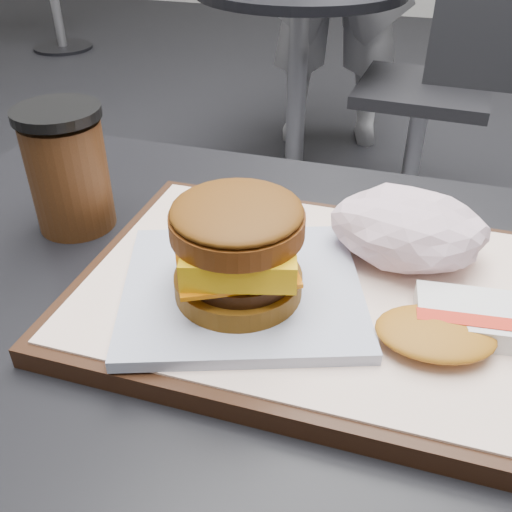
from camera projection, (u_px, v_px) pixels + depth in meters
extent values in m
cube|color=black|center=(253.00, 332.00, 0.49)|extent=(0.80, 0.60, 0.04)
cube|color=black|center=(306.00, 293.00, 0.48)|extent=(0.38, 0.28, 0.02)
cube|color=white|center=(307.00, 284.00, 0.48)|extent=(0.36, 0.26, 0.00)
cube|color=silver|center=(243.00, 289.00, 0.46)|extent=(0.24, 0.22, 0.01)
cylinder|color=brown|center=(238.00, 283.00, 0.45)|extent=(0.13, 0.13, 0.02)
cylinder|color=black|center=(240.00, 269.00, 0.44)|extent=(0.11, 0.11, 0.01)
cube|color=orange|center=(234.00, 258.00, 0.44)|extent=(0.12, 0.12, 0.00)
cube|color=yellow|center=(240.00, 248.00, 0.42)|extent=(0.10, 0.10, 0.02)
cylinder|color=brown|center=(237.00, 224.00, 0.42)|extent=(0.13, 0.13, 0.02)
ellipsoid|color=#66390E|center=(237.00, 211.00, 0.41)|extent=(0.12, 0.12, 0.02)
cube|color=silver|center=(478.00, 318.00, 0.43)|extent=(0.10, 0.06, 0.02)
cube|color=red|center=(481.00, 321.00, 0.41)|extent=(0.09, 0.02, 0.00)
ellipsoid|color=#B7751D|center=(435.00, 333.00, 0.41)|extent=(0.09, 0.07, 0.01)
cylinder|color=#3F210F|center=(69.00, 176.00, 0.56)|extent=(0.08, 0.08, 0.11)
cylinder|color=black|center=(56.00, 113.00, 0.52)|extent=(0.08, 0.08, 0.01)
cylinder|color=black|center=(293.00, 186.00, 2.29)|extent=(0.44, 0.44, 0.02)
cylinder|color=#A5A5AA|center=(296.00, 98.00, 2.08)|extent=(0.07, 0.07, 0.70)
cylinder|color=#B2B2B7|center=(413.00, 157.00, 2.02)|extent=(0.06, 0.06, 0.44)
cube|color=black|center=(424.00, 90.00, 1.88)|extent=(0.44, 0.44, 0.04)
cube|color=black|center=(501.00, 24.00, 1.71)|extent=(0.40, 0.05, 0.40)
cylinder|color=black|center=(63.00, 47.00, 4.00)|extent=(0.40, 0.40, 0.02)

